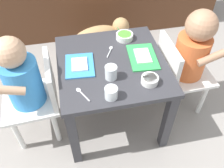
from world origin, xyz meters
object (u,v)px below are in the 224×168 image
at_px(dog, 100,36).
at_px(spoon_by_right_tray, 110,51).
at_px(water_cup_right, 111,93).
at_px(spoon_by_left_tray, 82,93).
at_px(seated_child_right, 190,53).
at_px(dining_table, 112,74).
at_px(cereal_bowl_left_side, 150,80).
at_px(veggie_bowl_near, 125,36).
at_px(food_tray_right, 143,57).
at_px(food_tray_left, 80,65).
at_px(water_cup_left, 111,73).
at_px(seated_child_left, 25,81).

relative_size(dog, spoon_by_right_tray, 5.02).
xyz_separation_m(water_cup_right, spoon_by_left_tray, (-0.12, 0.05, -0.02)).
bearing_deg(seated_child_right, spoon_by_left_tray, -162.32).
height_order(dining_table, dog, dining_table).
xyz_separation_m(cereal_bowl_left_side, spoon_by_right_tray, (-0.13, 0.26, -0.02)).
distance_m(dining_table, veggie_bowl_near, 0.24).
bearing_deg(veggie_bowl_near, water_cup_right, -111.39).
xyz_separation_m(food_tray_right, water_cup_right, (-0.21, -0.23, 0.02)).
xyz_separation_m(veggie_bowl_near, spoon_by_right_tray, (-0.10, -0.09, -0.01)).
relative_size(food_tray_right, spoon_by_left_tray, 2.31).
relative_size(seated_child_right, spoon_by_left_tray, 7.10).
relative_size(food_tray_left, water_cup_right, 3.27).
relative_size(dining_table, spoon_by_right_tray, 5.92).
height_order(food_tray_right, water_cup_left, water_cup_left).
height_order(dining_table, water_cup_left, water_cup_left).
bearing_deg(seated_child_right, water_cup_left, -165.33).
xyz_separation_m(dog, veggie_bowl_near, (0.07, -0.41, 0.27)).
distance_m(water_cup_right, spoon_by_left_tray, 0.13).
xyz_separation_m(seated_child_right, water_cup_left, (-0.46, -0.12, 0.05)).
distance_m(seated_child_left, spoon_by_left_tray, 0.31).
relative_size(dining_table, water_cup_left, 8.39).
relative_size(veggie_bowl_near, spoon_by_right_tray, 1.00).
distance_m(dining_table, dog, 0.62).
bearing_deg(spoon_by_left_tray, seated_child_left, 147.13).
height_order(dining_table, seated_child_left, seated_child_left).
bearing_deg(water_cup_left, cereal_bowl_left_side, -22.27).
distance_m(food_tray_left, spoon_by_right_tray, 0.19).
relative_size(dog, cereal_bowl_left_side, 5.95).
bearing_deg(water_cup_right, dining_table, 77.33).
bearing_deg(cereal_bowl_left_side, food_tray_right, 83.31).
xyz_separation_m(seated_child_left, dog, (0.47, 0.61, -0.22)).
bearing_deg(food_tray_left, water_cup_right, -64.03).
bearing_deg(food_tray_right, spoon_by_right_tray, 150.81).
height_order(seated_child_right, spoon_by_right_tray, seated_child_right).
height_order(dog, water_cup_left, water_cup_left).
relative_size(food_tray_left, veggie_bowl_near, 1.99).
xyz_separation_m(seated_child_right, food_tray_left, (-0.60, -0.01, 0.03)).
bearing_deg(food_tray_left, cereal_bowl_left_side, -30.53).
bearing_deg(seated_child_right, seated_child_left, -178.30).
bearing_deg(dog, water_cup_right, -95.87).
relative_size(water_cup_right, veggie_bowl_near, 0.61).
distance_m(water_cup_right, veggie_bowl_near, 0.44).
height_order(water_cup_left, cereal_bowl_left_side, water_cup_left).
height_order(seated_child_right, dog, seated_child_right).
distance_m(dining_table, water_cup_left, 0.15).
distance_m(seated_child_right, spoon_by_left_tray, 0.64).
xyz_separation_m(dining_table, food_tray_right, (0.16, 0.01, 0.08)).
height_order(seated_child_right, veggie_bowl_near, seated_child_right).
relative_size(food_tray_right, cereal_bowl_left_side, 2.75).
bearing_deg(dining_table, food_tray_left, 177.60).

